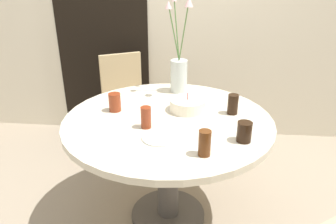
% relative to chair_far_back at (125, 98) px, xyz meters
% --- Properties ---
extents(ground_plane, '(16.00, 16.00, 0.00)m').
position_rel_chair_far_back_xyz_m(ground_plane, '(0.48, -0.94, -0.50)').
color(ground_plane, gray).
extents(wall_back, '(8.00, 0.05, 2.60)m').
position_rel_chair_far_back_xyz_m(wall_back, '(0.48, 0.40, 0.80)').
color(wall_back, beige).
rests_on(wall_back, ground_plane).
extents(doorway_panel, '(0.90, 0.01, 2.05)m').
position_rel_chair_far_back_xyz_m(doorway_panel, '(-0.28, 0.37, 0.52)').
color(doorway_panel, black).
rests_on(doorway_panel, ground_plane).
extents(dining_table, '(1.28, 1.28, 0.77)m').
position_rel_chair_far_back_xyz_m(dining_table, '(0.48, -0.94, 0.12)').
color(dining_table, beige).
rests_on(dining_table, ground_plane).
extents(chair_far_back, '(0.54, 0.54, 0.90)m').
position_rel_chair_far_back_xyz_m(chair_far_back, '(0.00, 0.00, 0.00)').
color(chair_far_back, '#9E896B').
rests_on(chair_far_back, ground_plane).
extents(birthday_cake, '(0.23, 0.23, 0.12)m').
position_rel_chair_far_back_xyz_m(birthday_cake, '(0.60, -0.81, 0.30)').
color(birthday_cake, white).
rests_on(birthday_cake, dining_table).
extents(flower_vase, '(0.19, 0.24, 0.68)m').
position_rel_chair_far_back_xyz_m(flower_vase, '(0.52, -0.47, 0.44)').
color(flower_vase, silver).
rests_on(flower_vase, dining_table).
extents(side_plate, '(0.20, 0.20, 0.01)m').
position_rel_chair_far_back_xyz_m(side_plate, '(0.46, -1.20, 0.27)').
color(side_plate, white).
rests_on(side_plate, dining_table).
extents(drink_glass_0, '(0.06, 0.06, 0.13)m').
position_rel_chair_far_back_xyz_m(drink_glass_0, '(0.70, -1.35, 0.33)').
color(drink_glass_0, '#51280F').
rests_on(drink_glass_0, dining_table).
extents(drink_glass_1, '(0.08, 0.08, 0.11)m').
position_rel_chair_far_back_xyz_m(drink_glass_1, '(0.91, -1.19, 0.32)').
color(drink_glass_1, black).
rests_on(drink_glass_1, dining_table).
extents(drink_glass_2, '(0.07, 0.07, 0.13)m').
position_rel_chair_far_back_xyz_m(drink_glass_2, '(0.88, -0.83, 0.33)').
color(drink_glass_2, black).
rests_on(drink_glass_2, dining_table).
extents(drink_glass_3, '(0.08, 0.08, 0.12)m').
position_rel_chair_far_back_xyz_m(drink_glass_3, '(0.13, -0.86, 0.32)').
color(drink_glass_3, maroon).
rests_on(drink_glass_3, dining_table).
extents(drink_glass_4, '(0.06, 0.06, 0.13)m').
position_rel_chair_far_back_xyz_m(drink_glass_4, '(0.37, -1.08, 0.33)').
color(drink_glass_4, maroon).
rests_on(drink_glass_4, dining_table).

